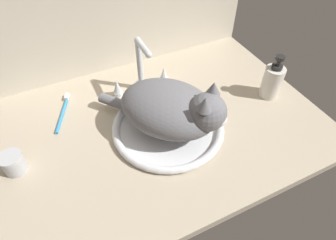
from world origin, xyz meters
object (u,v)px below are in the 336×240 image
object	(u,v)px
sink_basin	(168,127)
soap_pump_bottle	(272,81)
cat	(175,109)
metal_jar	(13,163)
faucet	(141,71)
toothbrush	(63,112)

from	to	relation	value
sink_basin	soap_pump_bottle	size ratio (longest dim) A/B	2.18
cat	metal_jar	bearing A→B (deg)	172.39
faucet	sink_basin	bearing A→B (deg)	-90.00
faucet	toothbrush	world-z (taller)	faucet
faucet	metal_jar	distance (cm)	46.98
cat	soap_pump_bottle	distance (cm)	37.30
sink_basin	toothbrush	world-z (taller)	sink_basin
sink_basin	metal_jar	bearing A→B (deg)	174.21
sink_basin	cat	size ratio (longest dim) A/B	0.92
sink_basin	cat	world-z (taller)	cat
faucet	metal_jar	world-z (taller)	faucet
faucet	cat	distance (cm)	22.63
faucet	cat	xyz separation A→B (cm)	(1.30, -22.55, 1.37)
cat	metal_jar	distance (cm)	45.84
cat	metal_jar	xyz separation A→B (cm)	(-44.98, 6.01, -6.44)
faucet	soap_pump_bottle	xyz separation A→B (cm)	(38.44, -21.48, -1.99)
faucet	toothbrush	bearing A→B (deg)	179.86
cat	soap_pump_bottle	world-z (taller)	cat
sink_basin	cat	distance (cm)	8.59
soap_pump_bottle	toothbrush	world-z (taller)	soap_pump_bottle
cat	toothbrush	size ratio (longest dim) A/B	2.27
sink_basin	toothbrush	size ratio (longest dim) A/B	2.09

